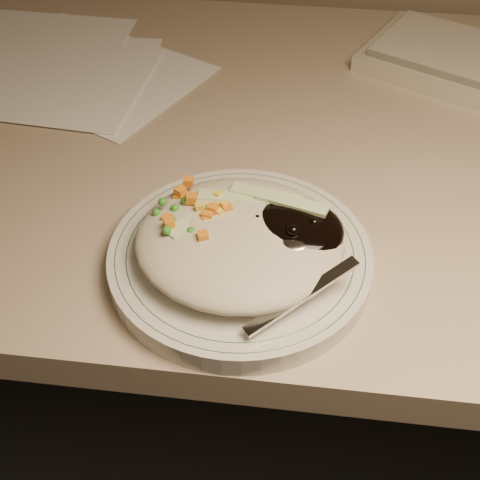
# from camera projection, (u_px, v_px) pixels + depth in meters

# --- Properties ---
(desk) EXTENTS (1.40, 0.70, 0.74)m
(desk) POSITION_uv_depth(u_px,v_px,m) (325.00, 256.00, 0.93)
(desk) COLOR tan
(desk) RESTS_ON ground
(plate) EXTENTS (0.25, 0.25, 0.02)m
(plate) POSITION_uv_depth(u_px,v_px,m) (240.00, 260.00, 0.63)
(plate) COLOR silver
(plate) RESTS_ON desk
(plate_rim) EXTENTS (0.24, 0.24, 0.00)m
(plate_rim) POSITION_uv_depth(u_px,v_px,m) (240.00, 252.00, 0.63)
(plate_rim) COLOR #144723
(plate_rim) RESTS_ON plate
(meal) EXTENTS (0.20, 0.19, 0.05)m
(meal) POSITION_uv_depth(u_px,v_px,m) (245.00, 237.00, 0.61)
(meal) COLOR #BAB297
(meal) RESTS_ON plate
(papers) EXTENTS (0.45, 0.32, 0.00)m
(papers) POSITION_uv_depth(u_px,v_px,m) (43.00, 66.00, 0.91)
(papers) COLOR white
(papers) RESTS_ON desk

